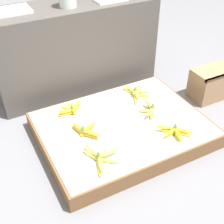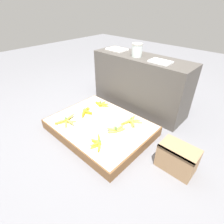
# 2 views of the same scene
# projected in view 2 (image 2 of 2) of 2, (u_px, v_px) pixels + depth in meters

# --- Properties ---
(ground_plane) EXTENTS (10.00, 10.00, 0.00)m
(ground_plane) POSITION_uv_depth(u_px,v_px,m) (100.00, 131.00, 2.19)
(ground_plane) COLOR slate
(display_platform) EXTENTS (1.19, 0.90, 0.13)m
(display_platform) POSITION_uv_depth(u_px,v_px,m) (100.00, 127.00, 2.15)
(display_platform) COLOR brown
(display_platform) RESTS_ON ground_plane
(back_vendor_table) EXTENTS (1.40, 0.44, 0.76)m
(back_vendor_table) POSITION_uv_depth(u_px,v_px,m) (140.00, 83.00, 2.49)
(back_vendor_table) COLOR #4C4742
(back_vendor_table) RESTS_ON ground_plane
(wooden_crate) EXTENTS (0.35, 0.22, 0.26)m
(wooden_crate) POSITION_uv_depth(u_px,v_px,m) (177.00, 158.00, 1.65)
(wooden_crate) COLOR #997551
(wooden_crate) RESTS_ON ground_plane
(banana_bunch_front_left) EXTENTS (0.22, 0.29, 0.09)m
(banana_bunch_front_left) POSITION_uv_depth(u_px,v_px,m) (67.00, 121.00, 2.12)
(banana_bunch_front_left) COLOR #DBCC4C
(banana_bunch_front_left) RESTS_ON display_platform
(banana_bunch_front_midleft) EXTENTS (0.20, 0.20, 0.09)m
(banana_bunch_front_midleft) POSITION_uv_depth(u_px,v_px,m) (98.00, 143.00, 1.79)
(banana_bunch_front_midleft) COLOR yellow
(banana_bunch_front_midleft) RESTS_ON display_platform
(banana_bunch_middle_left) EXTENTS (0.17, 0.24, 0.10)m
(banana_bunch_middle_left) POSITION_uv_depth(u_px,v_px,m) (86.00, 112.00, 2.27)
(banana_bunch_middle_left) COLOR gold
(banana_bunch_middle_left) RESTS_ON display_platform
(banana_bunch_middle_midleft) EXTENTS (0.15, 0.21, 0.10)m
(banana_bunch_middle_midleft) POSITION_uv_depth(u_px,v_px,m) (116.00, 129.00, 1.97)
(banana_bunch_middle_midleft) COLOR gold
(banana_bunch_middle_midleft) RESTS_ON display_platform
(banana_bunch_back_left) EXTENTS (0.23, 0.16, 0.09)m
(banana_bunch_back_left) POSITION_uv_depth(u_px,v_px,m) (101.00, 104.00, 2.45)
(banana_bunch_back_left) COLOR gold
(banana_bunch_back_left) RESTS_ON display_platform
(banana_bunch_back_midleft) EXTENTS (0.21, 0.26, 0.09)m
(banana_bunch_back_midleft) POSITION_uv_depth(u_px,v_px,m) (132.00, 121.00, 2.11)
(banana_bunch_back_midleft) COLOR #DBCC4C
(banana_bunch_back_midleft) RESTS_ON display_platform
(glass_jar) EXTENTS (0.14, 0.14, 0.16)m
(glass_jar) POSITION_uv_depth(u_px,v_px,m) (137.00, 50.00, 2.23)
(glass_jar) COLOR silver
(glass_jar) RESTS_ON back_vendor_table
(foam_tray_white) EXTENTS (0.29, 0.21, 0.02)m
(foam_tray_white) POSITION_uv_depth(u_px,v_px,m) (117.00, 49.00, 2.56)
(foam_tray_white) COLOR white
(foam_tray_white) RESTS_ON back_vendor_table
(foam_tray_dark) EXTENTS (0.26, 0.18, 0.02)m
(foam_tray_dark) POSITION_uv_depth(u_px,v_px,m) (161.00, 62.00, 2.06)
(foam_tray_dark) COLOR white
(foam_tray_dark) RESTS_ON back_vendor_table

